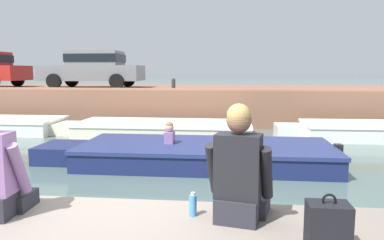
# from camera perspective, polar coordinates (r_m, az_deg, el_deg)

# --- Properties ---
(ground_plane) EXTENTS (400.00, 400.00, 0.00)m
(ground_plane) POSITION_cam_1_polar(r_m,az_deg,el_deg) (8.78, -1.51, -6.27)
(ground_plane) COLOR #4C605B
(far_quay_wall) EXTENTS (60.00, 6.00, 1.38)m
(far_quay_wall) POSITION_cam_1_polar(r_m,az_deg,el_deg) (16.63, 2.18, 2.66)
(far_quay_wall) COLOR brown
(far_quay_wall) RESTS_ON ground
(far_wall_coping) EXTENTS (60.00, 0.24, 0.08)m
(far_wall_coping) POSITION_cam_1_polar(r_m,az_deg,el_deg) (13.71, 1.36, 4.69)
(far_wall_coping) COLOR #9F6C52
(far_wall_coping) RESTS_ON far_quay_wall
(boat_moored_central_cream) EXTENTS (6.70, 2.14, 0.44)m
(boat_moored_central_cream) POSITION_cam_1_polar(r_m,az_deg,el_deg) (12.25, -5.49, -1.31)
(boat_moored_central_cream) COLOR silver
(boat_moored_central_cream) RESTS_ON ground
(boat_moored_east_white) EXTENTS (5.44, 1.91, 0.50)m
(boat_moored_east_white) POSITION_cam_1_polar(r_m,az_deg,el_deg) (12.74, 25.71, -1.55)
(boat_moored_east_white) COLOR white
(boat_moored_east_white) RESTS_ON ground
(motorboat_passing) EXTENTS (6.80, 2.26, 0.96)m
(motorboat_passing) POSITION_cam_1_polar(r_m,az_deg,el_deg) (8.44, 0.32, -5.18)
(motorboat_passing) COLOR navy
(motorboat_passing) RESTS_ON ground
(car_left_inner_grey) EXTENTS (4.25, 2.09, 1.54)m
(car_left_inner_grey) POSITION_cam_1_polar(r_m,az_deg,el_deg) (16.59, -14.74, 7.72)
(car_left_inner_grey) COLOR slate
(car_left_inner_grey) RESTS_ON far_quay_wall
(mooring_bollard_mid) EXTENTS (0.15, 0.15, 0.45)m
(mooring_bollard_mid) POSITION_cam_1_polar(r_m,az_deg,el_deg) (13.96, -2.85, 5.55)
(mooring_bollard_mid) COLOR #2D2B28
(mooring_bollard_mid) RESTS_ON far_quay_wall
(person_seated_right) EXTENTS (0.58, 0.59, 0.97)m
(person_seated_right) POSITION_cam_1_polar(r_m,az_deg,el_deg) (3.10, 7.20, -8.39)
(person_seated_right) COLOR #282833
(person_seated_right) RESTS_ON near_quay
(bottle_drink) EXTENTS (0.06, 0.06, 0.20)m
(bottle_drink) POSITION_cam_1_polar(r_m,az_deg,el_deg) (3.23, 0.14, -12.83)
(bottle_drink) COLOR #3F8CCC
(bottle_drink) RESTS_ON near_quay
(backpack_on_ledge) EXTENTS (0.28, 0.24, 0.41)m
(backpack_on_ledge) POSITION_cam_1_polar(r_m,az_deg,el_deg) (2.79, 19.93, -15.15)
(backpack_on_ledge) COLOR black
(backpack_on_ledge) RESTS_ON near_quay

